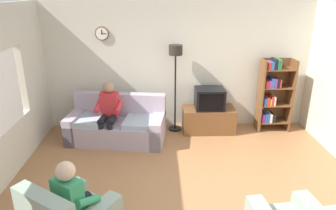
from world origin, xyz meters
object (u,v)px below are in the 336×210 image
at_px(tv_stand, 208,119).
at_px(floor_lamp, 175,65).
at_px(tv, 210,99).
at_px(couch, 117,126).
at_px(person_in_left_armchair, 75,198).
at_px(person_on_couch, 108,110).
at_px(bookshelf, 273,94).

distance_m(tv_stand, floor_lamp, 1.39).
bearing_deg(tv, floor_lamp, 170.19).
xyz_separation_m(tv, floor_lamp, (-0.71, 0.12, 0.70)).
xyz_separation_m(couch, floor_lamp, (1.20, 0.47, 1.14)).
xyz_separation_m(couch, person_in_left_armchair, (-0.13, -2.70, 0.29)).
bearing_deg(floor_lamp, person_on_couch, -156.43).
height_order(tv, bookshelf, bookshelf).
xyz_separation_m(tv, person_in_left_armchair, (-2.05, -3.04, -0.15)).
distance_m(tv, person_on_couch, 2.09).
height_order(floor_lamp, person_in_left_armchair, floor_lamp).
bearing_deg(person_on_couch, bookshelf, 9.15).
bearing_deg(tv, person_on_couch, -167.42).
distance_m(floor_lamp, person_on_couch, 1.63).
bearing_deg(bookshelf, person_in_left_armchair, -137.35).
relative_size(tv_stand, floor_lamp, 0.59).
height_order(couch, floor_lamp, floor_lamp).
relative_size(tv, person_on_couch, 0.48).
height_order(bookshelf, floor_lamp, floor_lamp).
bearing_deg(person_in_left_armchair, floor_lamp, 67.20).
bearing_deg(tv_stand, person_on_couch, -166.76).
relative_size(couch, tv_stand, 1.82).
bearing_deg(bookshelf, couch, -172.37).
xyz_separation_m(tv_stand, floor_lamp, (-0.71, 0.10, 1.19)).
bearing_deg(floor_lamp, tv, -9.81).
distance_m(couch, person_in_left_armchair, 2.72).
relative_size(couch, tv, 3.34).
xyz_separation_m(couch, person_on_couch, (-0.13, -0.11, 0.39)).
bearing_deg(tv, tv_stand, 90.00).
bearing_deg(person_in_left_armchair, tv, 56.10).
relative_size(person_on_couch, person_in_left_armchair, 1.11).
xyz_separation_m(tv, bookshelf, (1.36, 0.09, 0.06)).
distance_m(tv, person_in_left_armchair, 3.67).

